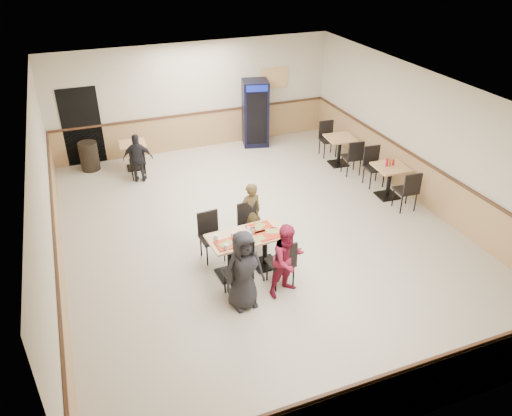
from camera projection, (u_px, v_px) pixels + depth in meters
name	position (u px, v px, depth m)	size (l,w,h in m)	color
ground	(261.00, 233.00, 10.63)	(10.00, 10.00, 0.00)	beige
room_shell	(288.00, 151.00, 12.95)	(10.00, 10.00, 10.00)	silver
main_table	(248.00, 247.00, 9.25)	(1.50, 0.83, 0.78)	black
main_chairs	(245.00, 249.00, 9.24)	(1.40, 1.79, 0.99)	black
diner_woman_left	(244.00, 270.00, 8.28)	(0.72, 0.47, 1.47)	black
diner_woman_right	(288.00, 260.00, 8.60)	(0.67, 0.52, 1.38)	maroon
diner_man_opposite	(251.00, 213.00, 10.04)	(0.48, 0.32, 1.33)	#514022
lone_diner	(138.00, 158.00, 12.43)	(0.74, 0.31, 1.26)	black
tabletop_clutter	(249.00, 236.00, 9.06)	(1.28, 0.69, 0.12)	red
side_table_near	(390.00, 177.00, 11.77)	(0.79, 0.79, 0.79)	black
side_table_near_chair_south	(406.00, 189.00, 11.27)	(0.47, 0.47, 1.01)	black
side_table_near_chair_north	(375.00, 167.00, 12.29)	(0.47, 0.47, 1.01)	black
side_table_far	(340.00, 147.00, 13.36)	(0.80, 0.80, 0.78)	black
side_table_far_chair_south	(352.00, 156.00, 12.87)	(0.46, 0.46, 0.99)	black
side_table_far_chair_north	(328.00, 139.00, 13.87)	(0.46, 0.46, 0.99)	black
condiment_caddy	(389.00, 162.00, 11.62)	(0.23, 0.06, 0.20)	red
back_table	(133.00, 152.00, 13.17)	(0.71, 0.71, 0.72)	black
back_table_chair_lone	(137.00, 161.00, 12.72)	(0.42, 0.42, 0.91)	black
pepsi_cooler	(255.00, 113.00, 14.38)	(0.86, 0.86, 1.90)	black
trash_bin	(89.00, 156.00, 13.15)	(0.49, 0.49, 0.77)	black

